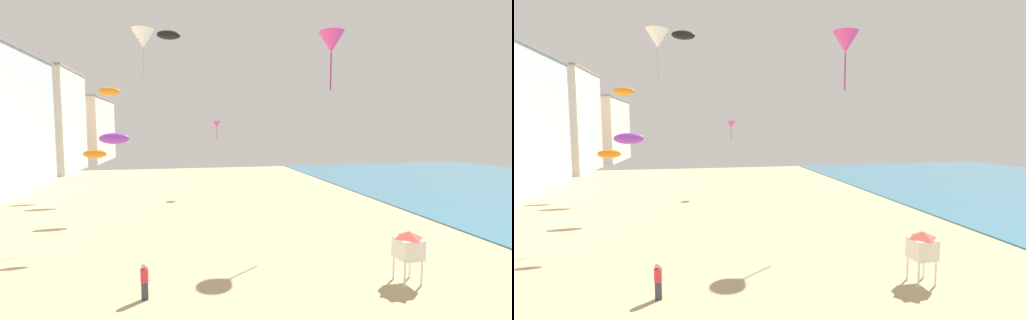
# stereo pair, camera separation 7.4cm
# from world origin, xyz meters

# --- Properties ---
(boardwalk_hotel_far) EXTENTS (16.10, 14.12, 17.30)m
(boardwalk_hotel_far) POSITION_xyz_m (-24.28, 59.44, 8.66)
(boardwalk_hotel_far) COLOR silver
(boardwalk_hotel_far) RESTS_ON ground
(boardwalk_hotel_distant) EXTENTS (18.20, 20.27, 14.17)m
(boardwalk_hotel_distant) POSITION_xyz_m (-24.28, 79.60, 7.09)
(boardwalk_hotel_distant) COLOR silver
(boardwalk_hotel_distant) RESTS_ON ground
(kite_flyer) EXTENTS (0.34, 0.34, 1.64)m
(kite_flyer) POSITION_xyz_m (-0.33, 9.15, 0.92)
(kite_flyer) COLOR #383D4C
(kite_flyer) RESTS_ON ground
(lifeguard_stand) EXTENTS (1.10, 1.10, 2.55)m
(lifeguard_stand) POSITION_xyz_m (11.96, 8.30, 1.84)
(lifeguard_stand) COLOR white
(lifeguard_stand) RESTS_ON ground
(kite_magenta_delta) EXTENTS (0.95, 0.95, 2.17)m
(kite_magenta_delta) POSITION_xyz_m (5.30, 33.98, 7.91)
(kite_magenta_delta) COLOR #DB3D9E
(kite_purple_parafoil) EXTENTS (2.39, 0.66, 0.93)m
(kite_purple_parafoil) POSITION_xyz_m (-4.13, 24.80, 6.61)
(kite_purple_parafoil) COLOR purple
(kite_magenta_delta_2) EXTENTS (1.74, 1.74, 3.96)m
(kite_magenta_delta_2) POSITION_xyz_m (11.50, 16.71, 13.32)
(kite_magenta_delta_2) COLOR #DB3D9E
(kite_orange_parafoil) EXTENTS (1.40, 0.39, 0.55)m
(kite_orange_parafoil) POSITION_xyz_m (-3.92, 17.02, 5.88)
(kite_orange_parafoil) COLOR orange
(kite_black_parafoil) EXTENTS (2.77, 0.77, 1.08)m
(kite_black_parafoil) POSITION_xyz_m (0.08, 37.86, 18.51)
(kite_black_parafoil) COLOR black
(kite_white_delta) EXTENTS (1.65, 1.65, 3.75)m
(kite_white_delta) POSITION_xyz_m (-1.28, 21.39, 14.05)
(kite_white_delta) COLOR white
(kite_orange_parafoil_2) EXTENTS (2.39, 0.66, 0.93)m
(kite_orange_parafoil_2) POSITION_xyz_m (-6.64, 36.92, 11.67)
(kite_orange_parafoil_2) COLOR orange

